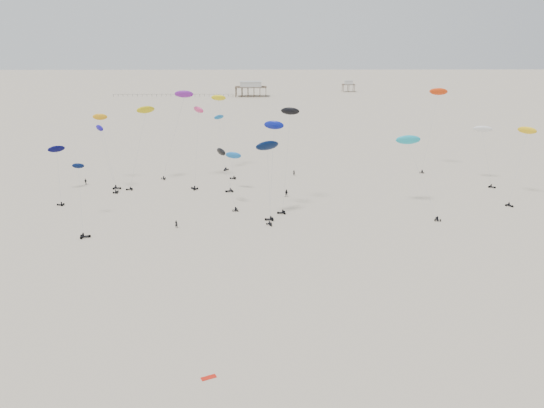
{
  "coord_description": "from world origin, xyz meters",
  "views": [
    {
      "loc": [
        -1.54,
        -10.74,
        38.26
      ],
      "look_at": [
        0.0,
        88.0,
        7.0
      ],
      "focal_mm": 35.0,
      "sensor_mm": 36.0,
      "label": 1
    }
  ],
  "objects_px": {
    "pavilion_small": "(348,87)",
    "pavilion_main": "(251,90)",
    "rig_0": "(524,144)",
    "spectator_0": "(176,228)",
    "rig_4": "(273,139)",
    "rig_9": "(221,112)"
  },
  "relations": [
    {
      "from": "pavilion_main",
      "to": "rig_4",
      "type": "xyz_separation_m",
      "value": [
        10.57,
        -244.42,
        12.27
      ]
    },
    {
      "from": "pavilion_main",
      "to": "rig_4",
      "type": "relative_size",
      "value": 0.96
    },
    {
      "from": "pavilion_small",
      "to": "pavilion_main",
      "type": "bearing_deg",
      "value": -156.8
    },
    {
      "from": "rig_4",
      "to": "spectator_0",
      "type": "bearing_deg",
      "value": 7.24
    },
    {
      "from": "rig_9",
      "to": "rig_4",
      "type": "bearing_deg",
      "value": -155.21
    },
    {
      "from": "pavilion_small",
      "to": "rig_9",
      "type": "relative_size",
      "value": 0.36
    },
    {
      "from": "rig_4",
      "to": "spectator_0",
      "type": "relative_size",
      "value": 11.25
    },
    {
      "from": "pavilion_small",
      "to": "rig_0",
      "type": "distance_m",
      "value": 264.92
    },
    {
      "from": "pavilion_small",
      "to": "spectator_0",
      "type": "bearing_deg",
      "value": -105.61
    },
    {
      "from": "pavilion_small",
      "to": "rig_9",
      "type": "xyz_separation_m",
      "value": [
        -74.04,
        -234.35,
        13.67
      ]
    },
    {
      "from": "rig_9",
      "to": "spectator_0",
      "type": "height_order",
      "value": "rig_9"
    },
    {
      "from": "rig_9",
      "to": "pavilion_small",
      "type": "bearing_deg",
      "value": -12.78
    },
    {
      "from": "pavilion_small",
      "to": "rig_9",
      "type": "bearing_deg",
      "value": -107.53
    },
    {
      "from": "pavilion_main",
      "to": "rig_9",
      "type": "height_order",
      "value": "rig_9"
    },
    {
      "from": "pavilion_small",
      "to": "rig_9",
      "type": "height_order",
      "value": "rig_9"
    },
    {
      "from": "pavilion_main",
      "to": "rig_0",
      "type": "xyz_separation_m",
      "value": [
        71.64,
        -234.74,
        9.08
      ]
    },
    {
      "from": "pavilion_main",
      "to": "rig_0",
      "type": "distance_m",
      "value": 245.59
    },
    {
      "from": "rig_0",
      "to": "pavilion_main",
      "type": "bearing_deg",
      "value": -101.93
    },
    {
      "from": "rig_0",
      "to": "spectator_0",
      "type": "xyz_separation_m",
      "value": [
        -81.59,
        -21.44,
        -13.3
      ]
    },
    {
      "from": "pavilion_main",
      "to": "spectator_0",
      "type": "xyz_separation_m",
      "value": [
        -9.95,
        -256.17,
        -4.22
      ]
    },
    {
      "from": "rig_0",
      "to": "rig_9",
      "type": "xyz_separation_m",
      "value": [
        -75.68,
        30.39,
        3.85
      ]
    },
    {
      "from": "rig_9",
      "to": "pavilion_main",
      "type": "bearing_deg",
      "value": 3.62
    }
  ]
}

